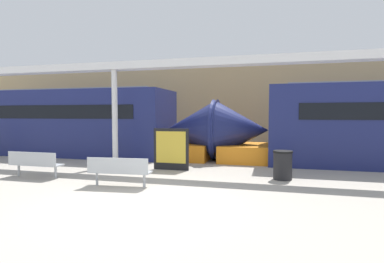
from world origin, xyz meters
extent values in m
plane|color=#A8A093|center=(0.00, 0.00, 0.00)|extent=(60.00, 60.00, 0.00)
cube|color=tan|center=(0.00, 11.60, 2.50)|extent=(56.00, 0.20, 5.00)
cone|color=navy|center=(1.55, 6.72, 1.32)|extent=(2.34, 2.64, 2.63)
cube|color=orange|center=(1.77, 6.72, 0.35)|extent=(2.10, 2.46, 0.70)
cube|color=navy|center=(-8.25, 6.72, 1.55)|extent=(12.99, 2.90, 3.10)
cone|color=navy|center=(-0.59, 6.72, 1.32)|extent=(2.34, 2.64, 2.63)
cube|color=orange|center=(-0.81, 6.72, 0.35)|extent=(2.10, 2.46, 0.70)
cube|color=black|center=(-8.25, 5.25, 2.09)|extent=(11.05, 0.03, 0.60)
cube|color=gray|center=(-8.25, 6.72, 3.15)|extent=(11.70, 1.74, 0.10)
cube|color=#ADB2B7|center=(-1.22, 1.26, 0.40)|extent=(1.76, 0.59, 0.04)
cube|color=#ADB2B7|center=(-1.21, 1.06, 0.62)|extent=(1.72, 0.19, 0.39)
cylinder|color=#ADB2B7|center=(-1.91, 1.20, 0.19)|extent=(0.07, 0.07, 0.38)
cylinder|color=#ADB2B7|center=(-0.54, 1.32, 0.19)|extent=(0.07, 0.07, 0.38)
cube|color=#ADB2B7|center=(-4.37, 1.69, 0.40)|extent=(1.74, 0.44, 0.04)
cube|color=#ADB2B7|center=(-4.37, 1.49, 0.62)|extent=(1.74, 0.04, 0.39)
cylinder|color=#ADB2B7|center=(-5.07, 1.70, 0.19)|extent=(0.07, 0.07, 0.38)
cylinder|color=#ADB2B7|center=(-3.68, 1.69, 0.19)|extent=(0.07, 0.07, 0.38)
cylinder|color=black|center=(3.16, 3.28, 0.41)|extent=(0.56, 0.56, 0.82)
cylinder|color=black|center=(3.16, 3.28, 0.85)|extent=(0.58, 0.58, 0.06)
cube|color=black|center=(-0.63, 3.91, 0.74)|extent=(1.29, 0.06, 1.49)
cube|color=gold|center=(-0.63, 3.88, 0.82)|extent=(1.10, 0.01, 1.13)
cylinder|color=silver|center=(-3.03, 4.26, 1.83)|extent=(0.22, 0.22, 3.66)
cube|color=silver|center=(-3.03, 4.26, 3.80)|extent=(28.00, 0.60, 0.28)
camera|label=1|loc=(2.74, -6.16, 1.99)|focal=28.00mm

